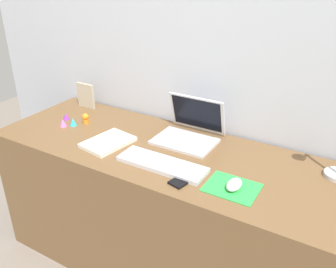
% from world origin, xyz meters
% --- Properties ---
extents(ground_plane, '(6.00, 6.00, 0.00)m').
position_xyz_m(ground_plane, '(0.00, 0.00, 0.00)').
color(ground_plane, slate).
extents(back_wall, '(2.98, 0.05, 1.65)m').
position_xyz_m(back_wall, '(0.00, 0.35, 0.83)').
color(back_wall, '#B2B7C1').
rests_on(back_wall, ground_plane).
extents(desk, '(1.78, 0.62, 0.74)m').
position_xyz_m(desk, '(0.00, 0.00, 0.37)').
color(desk, brown).
rests_on(desk, ground_plane).
extents(laptop, '(0.30, 0.27, 0.21)m').
position_xyz_m(laptop, '(0.05, 0.17, 0.79)').
color(laptop, silver).
rests_on(laptop, desk).
extents(keyboard, '(0.41, 0.13, 0.02)m').
position_xyz_m(keyboard, '(0.07, -0.13, 0.75)').
color(keyboard, silver).
rests_on(keyboard, desk).
extents(mousepad, '(0.21, 0.17, 0.00)m').
position_xyz_m(mousepad, '(0.40, -0.13, 0.74)').
color(mousepad, green).
rests_on(mousepad, desk).
extents(mouse, '(0.06, 0.10, 0.03)m').
position_xyz_m(mouse, '(0.41, -0.14, 0.76)').
color(mouse, silver).
rests_on(mouse, mousepad).
extents(cell_phone, '(0.09, 0.14, 0.01)m').
position_xyz_m(cell_phone, '(0.20, -0.19, 0.74)').
color(cell_phone, black).
rests_on(cell_phone, desk).
extents(notebook_pad, '(0.21, 0.26, 0.02)m').
position_xyz_m(notebook_pad, '(-0.27, -0.09, 0.75)').
color(notebook_pad, silver).
rests_on(notebook_pad, desk).
extents(picture_frame, '(0.12, 0.02, 0.15)m').
position_xyz_m(picture_frame, '(-0.70, 0.23, 0.81)').
color(picture_frame, '#B2A58C').
rests_on(picture_frame, desk).
extents(toy_figurine_pink, '(0.04, 0.04, 0.04)m').
position_xyz_m(toy_figurine_pink, '(-0.62, -0.05, 0.76)').
color(toy_figurine_pink, pink).
rests_on(toy_figurine_pink, desk).
extents(toy_figurine_cyan, '(0.04, 0.04, 0.04)m').
position_xyz_m(toy_figurine_cyan, '(-0.58, -0.02, 0.76)').
color(toy_figurine_cyan, '#28B7CC').
rests_on(toy_figurine_cyan, desk).
extents(toy_figurine_purple, '(0.03, 0.03, 0.04)m').
position_xyz_m(toy_figurine_purple, '(-0.67, 0.02, 0.76)').
color(toy_figurine_purple, purple).
rests_on(toy_figurine_purple, desk).
extents(toy_figurine_orange, '(0.04, 0.04, 0.06)m').
position_xyz_m(toy_figurine_orange, '(-0.54, 0.04, 0.77)').
color(toy_figurine_orange, orange).
rests_on(toy_figurine_orange, desk).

